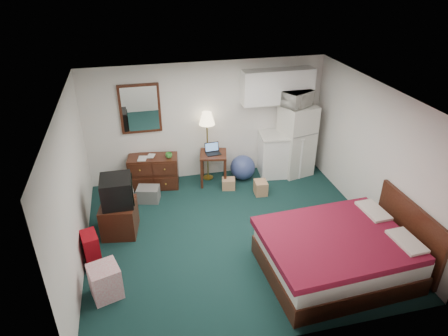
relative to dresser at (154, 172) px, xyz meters
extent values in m
cube|color=#0C2F2B|center=(1.21, -1.98, -0.34)|extent=(5.00, 4.50, 0.01)
cube|color=silver|center=(1.21, -1.98, 2.16)|extent=(5.00, 4.50, 0.01)
cube|color=silver|center=(1.21, 0.27, 0.91)|extent=(5.00, 0.01, 2.50)
cube|color=silver|center=(1.21, -4.23, 0.91)|extent=(5.00, 0.01, 2.50)
cube|color=silver|center=(-1.29, -1.98, 0.91)|extent=(0.01, 4.50, 2.50)
cube|color=silver|center=(3.71, -1.98, 0.91)|extent=(0.01, 4.50, 2.50)
sphere|color=#34437C|center=(1.89, -0.13, -0.07)|extent=(0.59, 0.59, 0.54)
imported|color=silver|center=(3.01, -0.15, 1.43)|extent=(0.68, 0.58, 0.40)
imported|color=#9B7456|center=(-0.29, -0.03, 0.46)|extent=(0.17, 0.06, 0.24)
imported|color=#9B7456|center=(-0.10, 0.05, 0.44)|extent=(0.15, 0.07, 0.20)
imported|color=#3F923A|center=(0.33, -0.12, 0.41)|extent=(0.15, 0.12, 0.14)
camera|label=1|loc=(-0.26, -7.41, 4.02)|focal=32.00mm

